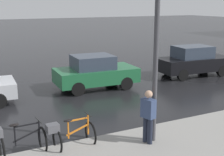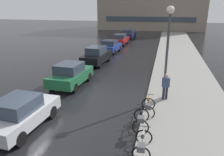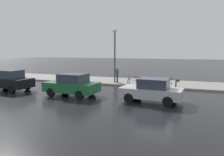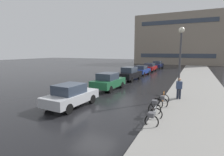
# 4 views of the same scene
# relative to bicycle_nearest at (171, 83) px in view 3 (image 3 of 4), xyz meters

# --- Properties ---
(ground_plane) EXTENTS (140.00, 140.00, 0.00)m
(ground_plane) POSITION_rel_bicycle_nearest_xyz_m (-3.91, 0.77, -0.47)
(ground_plane) COLOR black
(sidewalk_kerb) EXTENTS (4.80, 60.00, 0.14)m
(sidewalk_kerb) POSITION_rel_bicycle_nearest_xyz_m (2.09, 10.77, -0.40)
(sidewalk_kerb) COLOR gray
(sidewalk_kerb) RESTS_ON ground
(bicycle_nearest) EXTENTS (0.71, 1.44, 0.91)m
(bicycle_nearest) POSITION_rel_bicycle_nearest_xyz_m (0.00, 0.00, 0.00)
(bicycle_nearest) COLOR black
(bicycle_nearest) RESTS_ON ground
(bicycle_second) EXTENTS (0.83, 1.46, 1.00)m
(bicycle_second) POSITION_rel_bicycle_nearest_xyz_m (-0.26, 1.82, 0.03)
(bicycle_second) COLOR black
(bicycle_second) RESTS_ON ground
(bicycle_third) EXTENTS (0.79, 1.37, 1.00)m
(bicycle_third) POSITION_rel_bicycle_nearest_xyz_m (-0.06, 3.24, 0.02)
(bicycle_third) COLOR black
(bicycle_third) RESTS_ON ground
(car_silver) EXTENTS (2.05, 4.03, 1.56)m
(car_silver) POSITION_rel_bicycle_nearest_xyz_m (-5.69, 0.66, 0.30)
(car_silver) COLOR #B2B5BA
(car_silver) RESTS_ON ground
(car_green) EXTENTS (2.09, 4.01, 1.64)m
(car_green) POSITION_rel_bicycle_nearest_xyz_m (-5.82, 6.54, 0.34)
(car_green) COLOR #1E6038
(car_green) RESTS_ON ground
(car_black) EXTENTS (2.07, 4.42, 1.72)m
(car_black) POSITION_rel_bicycle_nearest_xyz_m (-5.81, 12.71, 0.37)
(car_black) COLOR black
(car_black) RESTS_ON ground
(pedestrian) EXTENTS (0.45, 0.34, 1.72)m
(pedestrian) POSITION_rel_bicycle_nearest_xyz_m (0.76, 5.33, 0.50)
(pedestrian) COLOR #1E2333
(pedestrian) RESTS_ON ground
(streetlamp) EXTENTS (0.43, 0.43, 5.46)m
(streetlamp) POSITION_rel_bicycle_nearest_xyz_m (0.69, 5.57, 3.25)
(streetlamp) COLOR #424247
(streetlamp) RESTS_ON ground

